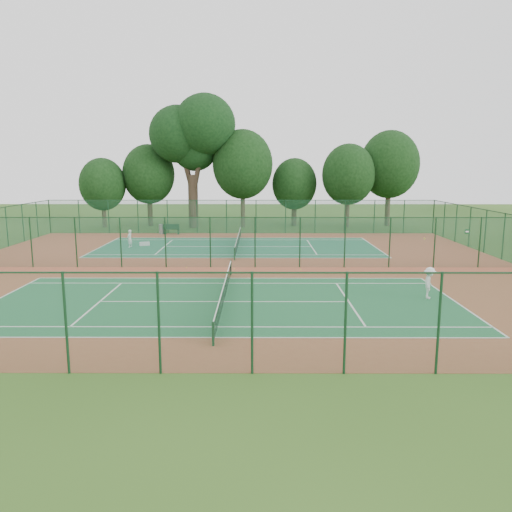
# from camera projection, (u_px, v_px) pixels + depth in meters

# --- Properties ---
(ground) EXTENTS (120.00, 120.00, 0.00)m
(ground) POSITION_uv_depth(u_px,v_px,m) (233.00, 267.00, 34.46)
(ground) COLOR #32571B
(ground) RESTS_ON ground
(red_pad) EXTENTS (40.00, 36.00, 0.01)m
(red_pad) POSITION_uv_depth(u_px,v_px,m) (233.00, 267.00, 34.46)
(red_pad) COLOR brown
(red_pad) RESTS_ON ground
(court_near) EXTENTS (23.77, 10.97, 0.01)m
(court_near) POSITION_uv_depth(u_px,v_px,m) (224.00, 302.00, 25.59)
(court_near) COLOR #1E6137
(court_near) RESTS_ON red_pad
(court_far) EXTENTS (23.77, 10.97, 0.01)m
(court_far) POSITION_uv_depth(u_px,v_px,m) (238.00, 247.00, 43.31)
(court_far) COLOR #1F6242
(court_far) RESTS_ON red_pad
(fence_north) EXTENTS (40.00, 0.09, 3.50)m
(fence_north) POSITION_uv_depth(u_px,v_px,m) (241.00, 217.00, 51.87)
(fence_north) COLOR #1B5132
(fence_north) RESTS_ON ground
(fence_south) EXTENTS (40.00, 0.09, 3.50)m
(fence_south) POSITION_uv_depth(u_px,v_px,m) (205.00, 323.00, 16.43)
(fence_south) COLOR #1A502C
(fence_south) RESTS_ON ground
(fence_divider) EXTENTS (40.00, 0.09, 3.50)m
(fence_divider) POSITION_uv_depth(u_px,v_px,m) (233.00, 242.00, 34.15)
(fence_divider) COLOR #1B5237
(fence_divider) RESTS_ON ground
(tennis_net_near) EXTENTS (0.10, 12.90, 0.97)m
(tennis_net_near) POSITION_uv_depth(u_px,v_px,m) (224.00, 292.00, 25.50)
(tennis_net_near) COLOR #12331F
(tennis_net_near) RESTS_ON ground
(tennis_net_far) EXTENTS (0.10, 12.90, 0.97)m
(tennis_net_far) POSITION_uv_depth(u_px,v_px,m) (238.00, 241.00, 43.22)
(tennis_net_far) COLOR #153B1D
(tennis_net_far) RESTS_ON ground
(player_near) EXTENTS (0.99, 1.24, 1.67)m
(player_near) POSITION_uv_depth(u_px,v_px,m) (429.00, 283.00, 26.07)
(player_near) COLOR silver
(player_near) RESTS_ON court_near
(player_far) EXTENTS (0.51, 0.63, 1.51)m
(player_far) POSITION_uv_depth(u_px,v_px,m) (130.00, 239.00, 42.88)
(player_far) COLOR white
(player_far) RESTS_ON court_far
(trash_bin) EXTENTS (0.61, 0.61, 1.01)m
(trash_bin) POSITION_uv_depth(u_px,v_px,m) (162.00, 229.00, 51.52)
(trash_bin) COLOR gray
(trash_bin) RESTS_ON red_pad
(bench) EXTENTS (1.77, 0.67, 1.06)m
(bench) POSITION_uv_depth(u_px,v_px,m) (172.00, 229.00, 51.27)
(bench) COLOR black
(bench) RESTS_ON red_pad
(kit_bag) EXTENTS (0.93, 0.62, 0.33)m
(kit_bag) POSITION_uv_depth(u_px,v_px,m) (145.00, 244.00, 43.90)
(kit_bag) COLOR silver
(kit_bag) RESTS_ON red_pad
(stray_ball_a) EXTENTS (0.07, 0.07, 0.07)m
(stray_ball_a) POSITION_uv_depth(u_px,v_px,m) (234.00, 269.00, 33.73)
(stray_ball_a) COLOR #CBDF34
(stray_ball_a) RESTS_ON red_pad
(stray_ball_b) EXTENTS (0.07, 0.07, 0.07)m
(stray_ball_b) POSITION_uv_depth(u_px,v_px,m) (301.00, 270.00, 33.50)
(stray_ball_b) COLOR #BDDE33
(stray_ball_b) RESTS_ON red_pad
(stray_ball_c) EXTENTS (0.06, 0.06, 0.06)m
(stray_ball_c) POSITION_uv_depth(u_px,v_px,m) (187.00, 267.00, 34.23)
(stray_ball_c) COLOR yellow
(stray_ball_c) RESTS_ON red_pad
(big_tree) EXTENTS (9.66, 7.07, 14.85)m
(big_tree) POSITION_uv_depth(u_px,v_px,m) (193.00, 134.00, 55.51)
(big_tree) COLOR #37281E
(big_tree) RESTS_ON ground
(evergreen_row) EXTENTS (39.00, 5.00, 12.00)m
(evergreen_row) POSITION_uv_depth(u_px,v_px,m) (247.00, 226.00, 58.33)
(evergreen_row) COLOR black
(evergreen_row) RESTS_ON ground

